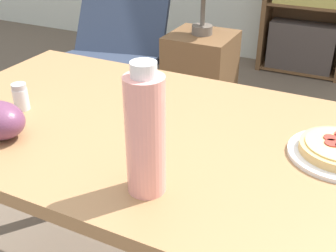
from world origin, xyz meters
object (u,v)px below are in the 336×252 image
salt_shaker (21,97)px  lounge_chair_near (118,64)px  side_table (200,86)px  drink_bottle (145,134)px

salt_shaker → lounge_chair_near: (-0.60, 1.40, -0.47)m
salt_shaker → lounge_chair_near: size_ratio=0.09×
side_table → lounge_chair_near: bearing=170.0°
salt_shaker → lounge_chair_near: bearing=113.0°
salt_shaker → side_table: bearing=89.1°
salt_shaker → side_table: size_ratio=0.13×
drink_bottle → salt_shaker: drink_bottle is taller
drink_bottle → side_table: (-0.47, 1.46, -0.55)m
drink_bottle → side_table: size_ratio=0.46×
drink_bottle → salt_shaker: bearing=161.2°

